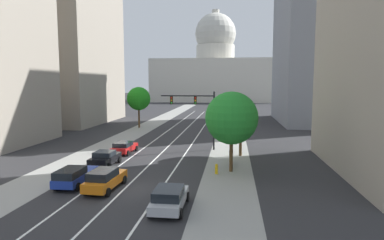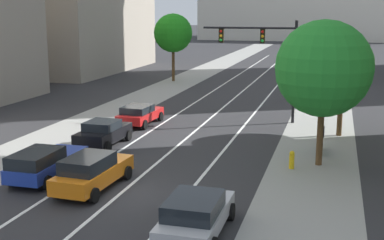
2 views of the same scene
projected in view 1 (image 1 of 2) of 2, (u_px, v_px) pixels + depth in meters
The scene contains 20 objects.
ground_plane at pixel (191, 125), 64.31m from camera, with size 400.00×400.00×0.00m, color #2B2B2D.
sidewalk_left at pixel (145, 127), 60.32m from camera, with size 4.38×130.00×0.01m, color gray.
sidewalk_right at pixel (231, 129), 58.43m from camera, with size 4.38×130.00×0.01m, color gray.
lane_stripe_left at pixel (160, 137), 49.85m from camera, with size 0.16×90.00×0.01m, color white.
lane_stripe_center at pixel (178, 137), 49.51m from camera, with size 0.16×90.00×0.01m, color white.
lane_stripe_right at pixel (197, 137), 49.17m from camera, with size 0.16×90.00×0.01m, color white.
office_tower_far_left at pixel (68, 33), 66.65m from camera, with size 15.82×24.11×35.80m.
office_tower_far_right at pixel (316, 29), 66.60m from camera, with size 14.49×25.78×37.62m.
capitol_building at pixel (215, 71), 146.28m from camera, with size 53.61×25.56×39.48m.
car_black at pixel (105, 158), 32.21m from camera, with size 2.13×4.15×1.46m.
car_orange at pixel (105, 179), 24.96m from camera, with size 2.12×4.66×1.59m.
car_blue at pixel (75, 176), 26.04m from camera, with size 2.01×4.81×1.49m.
car_red at pixel (124, 147), 37.89m from camera, with size 2.18×4.25×1.37m.
car_silver at pixel (169, 198), 21.06m from camera, with size 2.10×4.42×1.45m.
traffic_signal_mast at pixel (198, 109), 39.75m from camera, with size 6.52×0.39×7.00m.
fire_hydrant at pixel (216, 169), 29.31m from camera, with size 0.26×0.35×0.91m.
cyclist at pixel (231, 157), 32.49m from camera, with size 0.37×1.70×1.72m.
street_tree_far_right at pixel (241, 116), 36.25m from camera, with size 3.68×3.68×6.31m.
street_tree_mid_left at pixel (139, 99), 59.32m from camera, with size 4.17×4.17×7.32m.
street_tree_mid_right at pixel (232, 118), 29.68m from camera, with size 4.74×4.74×7.26m.
Camera 1 is at (8.11, -23.30, 8.00)m, focal length 31.13 mm.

